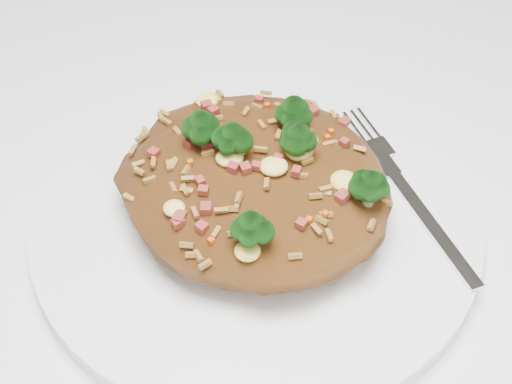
# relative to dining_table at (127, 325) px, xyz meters

# --- Properties ---
(dining_table) EXTENTS (1.20, 0.80, 0.75)m
(dining_table) POSITION_rel_dining_table_xyz_m (0.00, 0.00, 0.00)
(dining_table) COLOR white
(dining_table) RESTS_ON ground
(plate) EXTENTS (0.28, 0.28, 0.01)m
(plate) POSITION_rel_dining_table_xyz_m (0.07, 0.06, 0.10)
(plate) COLOR white
(plate) RESTS_ON dining_table
(fried_rice) EXTENTS (0.17, 0.15, 0.07)m
(fried_rice) POSITION_rel_dining_table_xyz_m (0.07, 0.06, 0.14)
(fried_rice) COLOR brown
(fried_rice) RESTS_ON plate
(fork) EXTENTS (0.14, 0.11, 0.00)m
(fork) POSITION_rel_dining_table_xyz_m (0.15, 0.11, 0.11)
(fork) COLOR silver
(fork) RESTS_ON plate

